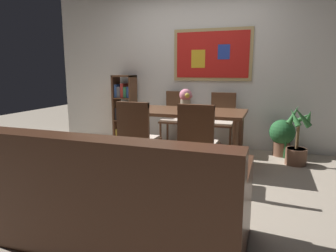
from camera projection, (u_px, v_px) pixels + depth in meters
The scene contains 13 objects.
ground_plane at pixel (163, 176), 3.55m from camera, with size 12.00×12.00×0.00m, color tan.
wall_back_with_painting at pixel (199, 67), 4.87m from camera, with size 5.20×0.14×2.60m.
dining_table at pixel (184, 117), 3.95m from camera, with size 1.58×0.83×0.73m.
dining_chair_near_right at pixel (198, 139), 3.14m from camera, with size 0.40×0.41×0.91m.
dining_chair_near_left at pixel (137, 134), 3.37m from camera, with size 0.40×0.41×0.91m.
dining_chair_far_right at pixel (222, 117), 4.56m from camera, with size 0.40×0.41×0.91m.
dining_chair_far_left at pixel (175, 115), 4.84m from camera, with size 0.40×0.41×0.91m.
leather_couch at pixel (119, 201), 2.15m from camera, with size 1.80×0.84×0.84m.
bookshelf at pixel (125, 110), 5.18m from camera, with size 0.36×0.28×1.17m.
potted_ivy at pixel (282, 135), 4.36m from camera, with size 0.37×0.37×0.58m.
potted_palm at pixel (297, 143), 3.94m from camera, with size 0.35×0.37×0.81m.
flower_vase at pixel (186, 98), 3.98m from camera, with size 0.17×0.19×0.28m.
tv_remote at pixel (196, 112), 3.70m from camera, with size 0.04×0.16×0.02m.
Camera 1 is at (1.17, -3.16, 1.25)m, focal length 31.70 mm.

